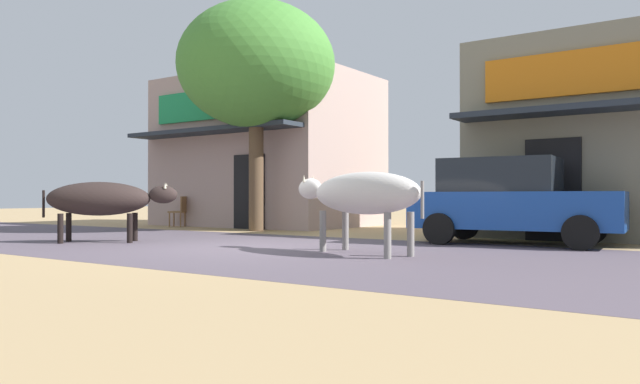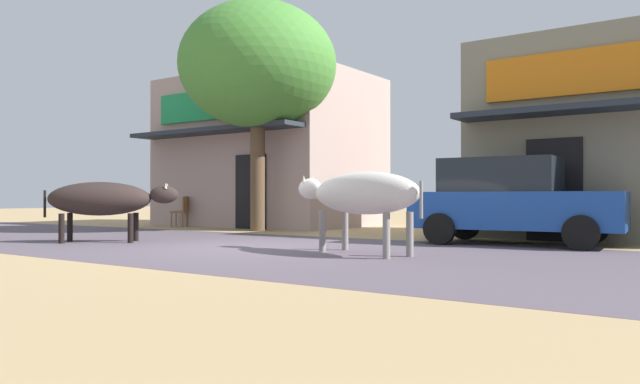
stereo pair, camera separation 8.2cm
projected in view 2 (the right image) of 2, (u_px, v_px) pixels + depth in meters
The scene contains 9 objects.
ground at pixel (246, 247), 10.78m from camera, with size 80.00×80.00×0.00m, color tan.
asphalt_road at pixel (246, 247), 10.78m from camera, with size 72.00×6.27×0.00m, color #594E59.
storefront_left_cafe at pixel (270, 152), 19.48m from camera, with size 6.39×5.33×4.67m.
storefront_right_club at pixel (631, 140), 13.46m from camera, with size 6.21×5.33×4.35m.
roadside_tree at pixel (258, 66), 16.07m from camera, with size 4.20×4.20×6.10m.
parked_hatchback_car at pixel (511, 200), 11.50m from camera, with size 3.92×2.06×1.64m.
cow_near_brown at pixel (103, 199), 12.01m from camera, with size 2.25×2.05×1.20m.
cow_far_dark at pixel (361, 194), 9.55m from camera, with size 2.82×1.30×1.30m.
cafe_chair_near_tree at pixel (182, 210), 18.30m from camera, with size 0.59×0.59×0.92m.
Camera 2 is at (7.28, -8.07, 0.90)m, focal length 33.88 mm.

